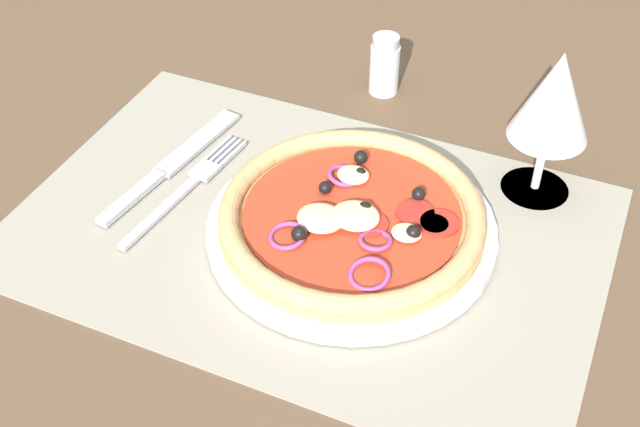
{
  "coord_description": "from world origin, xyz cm",
  "views": [
    {
      "loc": [
        22.74,
        -49.31,
        50.95
      ],
      "look_at": [
        1.15,
        0.0,
        2.5
      ],
      "focal_mm": 46.52,
      "sensor_mm": 36.0,
      "label": 1
    }
  ],
  "objects": [
    {
      "name": "ground_plane",
      "position": [
        0.0,
        0.0,
        -1.2
      ],
      "size": [
        190.0,
        140.0,
        2.4
      ],
      "primitive_type": "cube",
      "color": "brown"
    },
    {
      "name": "placemat",
      "position": [
        0.0,
        0.0,
        0.2
      ],
      "size": [
        51.9,
        34.63,
        0.4
      ],
      "primitive_type": "cube",
      "color": "gray",
      "rests_on": "ground_plane"
    },
    {
      "name": "plate",
      "position": [
        3.83,
        0.79,
        0.95
      ],
      "size": [
        25.62,
        25.62,
        1.1
      ],
      "primitive_type": "cylinder",
      "color": "silver",
      "rests_on": "placemat"
    },
    {
      "name": "pizza",
      "position": [
        3.86,
        0.77,
        2.6
      ],
      "size": [
        23.37,
        23.37,
        2.68
      ],
      "color": "tan",
      "rests_on": "plate"
    },
    {
      "name": "fork",
      "position": [
        -12.61,
        0.8,
        0.62
      ],
      "size": [
        3.49,
        18.06,
        0.44
      ],
      "rotation": [
        0.0,
        0.0,
        1.46
      ],
      "color": "#B2B5BA",
      "rests_on": "placemat"
    },
    {
      "name": "knife",
      "position": [
        -15.74,
        2.85,
        0.65
      ],
      "size": [
        4.32,
        20.04,
        0.62
      ],
      "rotation": [
        0.0,
        0.0,
        1.44
      ],
      "color": "#B2B5BA",
      "rests_on": "placemat"
    },
    {
      "name": "wine_glass",
      "position": [
        17.32,
        13.83,
        10.05
      ],
      "size": [
        7.2,
        7.2,
        14.9
      ],
      "color": "silver",
      "rests_on": "ground_plane"
    },
    {
      "name": "pepper_shaker",
      "position": [
        -1.72,
        23.89,
        3.25
      ],
      "size": [
        3.2,
        3.2,
        6.7
      ],
      "color": "silver",
      "rests_on": "ground_plane"
    }
  ]
}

